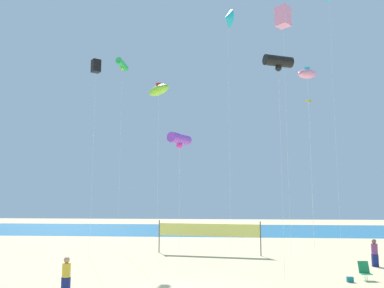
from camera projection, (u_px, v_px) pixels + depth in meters
name	position (u px, v px, depth m)	size (l,w,h in m)	color
ocean_band	(213.00, 230.00, 51.11)	(120.00, 20.00, 0.01)	#1E6B99
beachgoer_plum_shirt	(375.00, 252.00, 23.77)	(0.37, 0.37, 1.61)	navy
beachgoer_mustard_shirt	(66.00, 274.00, 17.01)	(0.36, 0.36, 1.55)	navy
folding_beach_chair	(365.00, 270.00, 19.91)	(0.52, 0.65, 0.89)	#1E8C4C
volleyball_net	(208.00, 231.00, 29.09)	(7.56, 1.30, 2.40)	#4C4C51
beach_handbag	(350.00, 279.00, 19.32)	(0.32, 0.16, 0.25)	#19727A
kite_green_tube	(122.00, 65.00, 33.70)	(0.60, 2.10, 15.59)	silver
kite_violet_tube	(179.00, 139.00, 24.16)	(1.38, 1.84, 7.96)	silver
kite_black_tube	(278.00, 62.00, 21.00)	(1.68, 1.13, 11.55)	silver
kite_pink_box	(283.00, 17.00, 28.03)	(1.23, 1.23, 17.47)	silver
kite_cyan_delta	(228.00, 18.00, 31.25)	(0.94, 1.46, 18.83)	silver
kite_pink_inflatable	(307.00, 74.00, 31.13)	(2.18, 1.98, 14.30)	silver
kite_yellow_diamond	(309.00, 103.00, 35.60)	(0.68, 0.68, 12.97)	silver
kite_black_box	(96.00, 67.00, 29.09)	(0.82, 0.82, 14.14)	silver
kite_lime_inflatable	(159.00, 90.00, 27.74)	(1.98, 1.76, 12.08)	silver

